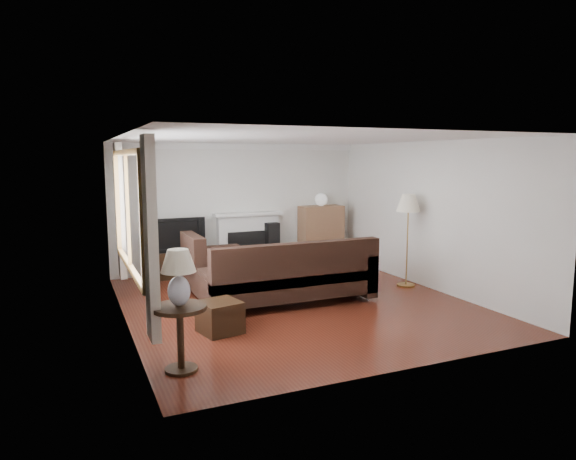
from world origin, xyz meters
name	(u,v)px	position (x,y,z in m)	size (l,w,h in m)	color
room	(296,223)	(0.00, 0.00, 1.25)	(5.10, 5.60, 2.54)	#521E12
window	(128,211)	(-2.45, -0.20, 1.55)	(0.12, 2.74, 1.54)	olive
curtain_near	(151,239)	(-2.40, -1.72, 1.40)	(0.10, 0.35, 2.10)	beige
curtain_far	(120,211)	(-2.40, 1.32, 1.40)	(0.10, 0.35, 2.10)	beige
fireplace	(248,241)	(0.15, 2.64, 0.57)	(1.40, 0.26, 1.15)	white
tv_stand	(175,264)	(-1.35, 2.50, 0.25)	(1.00, 0.45, 0.50)	black
television	(174,234)	(-1.35, 2.50, 0.81)	(1.09, 0.14, 0.63)	black
speaker_left	(194,252)	(-0.97, 2.55, 0.44)	(0.24, 0.29, 0.88)	black
speaker_right	(271,245)	(0.60, 2.55, 0.47)	(0.26, 0.31, 0.93)	black
bookshelf	(321,235)	(1.72, 2.51, 0.62)	(0.89, 0.42, 1.23)	brown
globe_lamp	(321,200)	(1.72, 2.51, 1.36)	(0.26, 0.26, 0.26)	white
sectional_sofa	(287,273)	(-0.10, 0.09, 0.46)	(2.88, 2.10, 0.93)	black
coffee_table	(260,266)	(0.06, 1.74, 0.24)	(1.23, 0.67, 0.48)	#8D6443
footstool	(220,317)	(-1.44, -0.83, 0.20)	(0.48, 0.48, 0.41)	black
floor_lamp	(407,241)	(2.21, 0.21, 0.80)	(0.41, 0.41, 1.60)	#AC7F3C
side_table	(181,338)	(-2.15, -1.83, 0.35)	(0.56, 0.56, 0.70)	black
table_lamp	(179,278)	(-2.15, -1.83, 0.99)	(0.36, 0.36, 0.58)	silver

